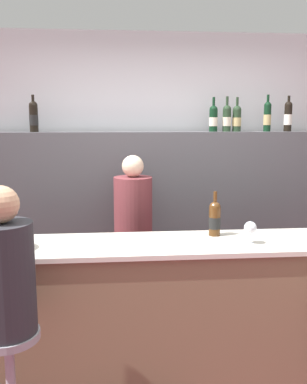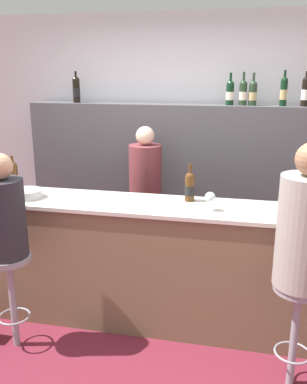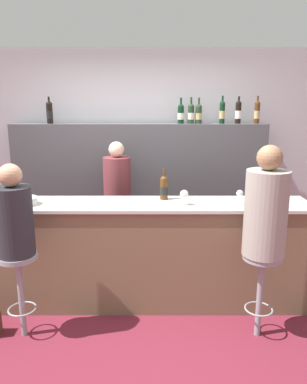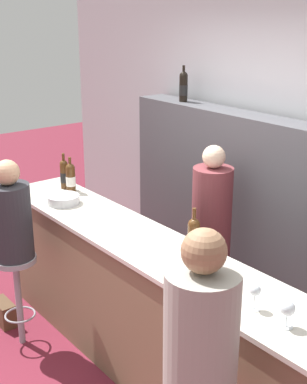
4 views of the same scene
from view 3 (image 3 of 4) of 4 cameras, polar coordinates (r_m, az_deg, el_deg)
ground_plane at (r=3.70m, az=-2.89°, el=-18.29°), size 16.00×16.00×0.00m
wall_back at (r=4.90m, az=-2.08°, el=5.90°), size 6.40×0.05×2.60m
bar_counter at (r=3.69m, az=-2.79°, el=-9.38°), size 3.31×0.54×1.03m
back_bar_cabinet at (r=4.76m, az=-2.12°, el=0.13°), size 3.11×0.28×1.70m
wine_bottle_counter_1 at (r=3.88m, az=-21.44°, el=0.75°), size 0.08×0.08×0.30m
wine_bottle_counter_2 at (r=3.62m, az=1.62°, el=0.72°), size 0.08×0.08×0.30m
wine_bottle_backbar_0 at (r=4.80m, az=-15.55°, el=11.63°), size 0.08×0.08×0.32m
wine_bottle_backbar_1 at (r=4.64m, az=4.19°, el=11.84°), size 0.08×0.08×0.31m
wine_bottle_backbar_2 at (r=4.65m, az=5.74°, el=11.83°), size 0.08×0.08×0.31m
wine_bottle_backbar_3 at (r=4.66m, az=6.91°, el=11.77°), size 0.08×0.08×0.31m
wine_bottle_backbar_4 at (r=4.70m, az=10.43°, el=11.89°), size 0.07×0.07×0.33m
wine_bottle_backbar_5 at (r=4.74m, az=12.80°, el=11.81°), size 0.07×0.07×0.32m
wine_bottle_backbar_6 at (r=4.80m, az=15.51°, el=11.66°), size 0.07×0.07×0.33m
wine_glass_0 at (r=3.43m, az=4.71°, el=-0.37°), size 0.08×0.08×0.14m
wine_glass_1 at (r=3.51m, az=13.02°, el=-0.33°), size 0.07×0.07×0.14m
wine_glass_2 at (r=3.56m, az=16.26°, el=-0.39°), size 0.08×0.08×0.14m
metal_bowl at (r=3.65m, az=-19.19°, el=-1.31°), size 0.25×0.25×0.07m
bar_stool_left at (r=3.36m, az=-19.77°, el=-11.79°), size 0.32×0.32×0.74m
guest_seated_left at (r=3.18m, az=-20.49°, el=-3.52°), size 0.30×0.30×0.75m
bar_stool_right at (r=3.29m, az=16.09°, el=-12.03°), size 0.32×0.32×0.74m
guest_seated_right at (r=3.10m, az=16.78°, el=-2.48°), size 0.34×0.34×0.90m
bartender at (r=4.40m, az=-5.45°, el=-3.00°), size 0.31×0.31×1.52m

